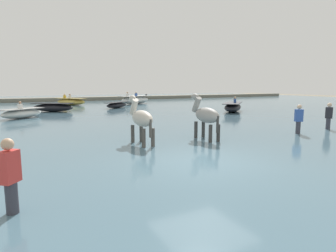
{
  "coord_description": "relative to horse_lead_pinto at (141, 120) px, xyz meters",
  "views": [
    {
      "loc": [
        -4.53,
        -6.58,
        2.49
      ],
      "look_at": [
        0.72,
        3.55,
        0.84
      ],
      "focal_mm": 30.58,
      "sensor_mm": 36.0,
      "label": 1
    }
  ],
  "objects": [
    {
      "name": "ground_plane",
      "position": [
        0.65,
        -3.0,
        -1.24
      ],
      "size": [
        120.0,
        120.0,
        0.0
      ],
      "primitive_type": "plane",
      "color": "#756B56"
    },
    {
      "name": "water_surface",
      "position": [
        0.65,
        7.0,
        -1.07
      ],
      "size": [
        90.0,
        90.0,
        0.34
      ],
      "primitive_type": "cube",
      "color": "#476675",
      "rests_on": "ground"
    },
    {
      "name": "horse_lead_pinto",
      "position": [
        0.0,
        0.0,
        0.0
      ],
      "size": [
        0.53,
        1.91,
        2.09
      ],
      "color": "beige",
      "rests_on": "ground"
    },
    {
      "name": "horse_trailing_grey",
      "position": [
        2.59,
        -0.34,
        0.02
      ],
      "size": [
        0.55,
        1.94,
        2.12
      ],
      "color": "gray",
      "rests_on": "ground"
    },
    {
      "name": "boat_far_inshore",
      "position": [
        1.0,
        22.41,
        -0.54
      ],
      "size": [
        3.18,
        3.72,
        1.19
      ],
      "color": "gold",
      "rests_on": "water_surface"
    },
    {
      "name": "boat_mid_channel",
      "position": [
        4.16,
        16.36,
        -0.63
      ],
      "size": [
        2.83,
        2.5,
        0.54
      ],
      "color": "black",
      "rests_on": "water_surface"
    },
    {
      "name": "boat_far_offshore",
      "position": [
        -3.8,
        11.16,
        -0.58
      ],
      "size": [
        2.92,
        2.53,
        1.1
      ],
      "color": "silver",
      "rests_on": "water_surface"
    },
    {
      "name": "boat_near_port",
      "position": [
        11.35,
        8.45,
        -0.54
      ],
      "size": [
        3.63,
        3.54,
        1.2
      ],
      "color": "black",
      "rests_on": "water_surface"
    },
    {
      "name": "boat_distant_west",
      "position": [
        -1.51,
        15.13,
        -0.56
      ],
      "size": [
        3.39,
        2.68,
        0.68
      ],
      "color": "black",
      "rests_on": "water_surface"
    },
    {
      "name": "boat_near_starboard",
      "position": [
        7.72,
        20.88,
        -0.44
      ],
      "size": [
        4.38,
        3.28,
        1.38
      ],
      "color": "silver",
      "rests_on": "water_surface"
    },
    {
      "name": "person_wading_close",
      "position": [
        -4.1,
        -4.31,
        -0.37
      ],
      "size": [
        0.36,
        0.37,
        1.63
      ],
      "color": "#383842",
      "rests_on": "ground"
    },
    {
      "name": "person_onlooker_right",
      "position": [
        9.37,
        -0.95,
        -0.37
      ],
      "size": [
        0.34,
        0.38,
        1.63
      ],
      "color": "#383842",
      "rests_on": "ground"
    },
    {
      "name": "person_onlooker_left",
      "position": [
        7.02,
        -1.11,
        -0.37
      ],
      "size": [
        0.38,
        0.33,
        1.63
      ],
      "color": "#383842",
      "rests_on": "ground"
    },
    {
      "name": "far_shoreline",
      "position": [
        0.65,
        30.94,
        -0.83
      ],
      "size": [
        80.0,
        2.4,
        0.81
      ],
      "primitive_type": "cube",
      "color": "#706B5B",
      "rests_on": "ground"
    }
  ]
}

